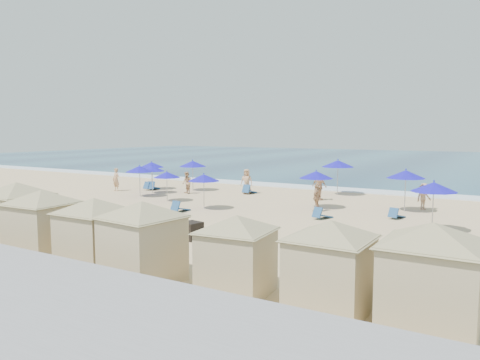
# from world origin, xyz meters

# --- Properties ---
(ground) EXTENTS (160.00, 160.00, 0.00)m
(ground) POSITION_xyz_m (0.00, 0.00, 0.00)
(ground) COLOR #D2B585
(ground) RESTS_ON ground
(ocean) EXTENTS (160.00, 80.00, 0.06)m
(ocean) POSITION_xyz_m (0.00, 55.00, 0.03)
(ocean) COLOR navy
(ocean) RESTS_ON ground
(surf_line) EXTENTS (160.00, 2.50, 0.08)m
(surf_line) POSITION_xyz_m (0.00, 15.50, 0.04)
(surf_line) COLOR white
(surf_line) RESTS_ON ground
(trash_bin) EXTENTS (0.91, 0.91, 0.77)m
(trash_bin) POSITION_xyz_m (2.61, -4.52, 0.39)
(trash_bin) COLOR black
(trash_bin) RESTS_ON ground
(cabana_0) EXTENTS (4.64, 4.64, 2.91)m
(cabana_0) POSITION_xyz_m (-2.69, -9.16, 1.67)
(cabana_0) COLOR tan
(cabana_0) RESTS_ON ground
(cabana_1) EXTENTS (4.44, 4.44, 2.79)m
(cabana_1) POSITION_xyz_m (-0.39, -9.67, 1.60)
(cabana_1) COLOR tan
(cabana_1) RESTS_ON ground
(cabana_2) EXTENTS (4.30, 4.30, 2.70)m
(cabana_2) POSITION_xyz_m (2.45, -9.70, 1.55)
(cabana_2) COLOR tan
(cabana_2) RESTS_ON ground
(cabana_3) EXTENTS (4.44, 4.44, 2.80)m
(cabana_3) POSITION_xyz_m (4.75, -9.83, 1.60)
(cabana_3) COLOR tan
(cabana_3) RESTS_ON ground
(cabana_4) EXTENTS (4.03, 4.03, 2.54)m
(cabana_4) POSITION_xyz_m (7.84, -9.25, 1.46)
(cabana_4) COLOR tan
(cabana_4) RESTS_ON ground
(cabana_5) EXTENTS (4.25, 4.25, 2.67)m
(cabana_5) POSITION_xyz_m (10.63, -9.14, 1.53)
(cabana_5) COLOR tan
(cabana_5) RESTS_ON ground
(cabana_6) EXTENTS (4.61, 4.61, 2.89)m
(cabana_6) POSITION_xyz_m (13.09, -9.17, 1.65)
(cabana_6) COLOR tan
(cabana_6) RESTS_ON ground
(umbrella_0) EXTENTS (2.01, 2.01, 2.28)m
(umbrella_0) POSITION_xyz_m (-10.93, 7.96, 1.98)
(umbrella_0) COLOR #A5A8AD
(umbrella_0) RESTS_ON ground
(umbrella_1) EXTENTS (2.02, 2.02, 2.30)m
(umbrella_1) POSITION_xyz_m (-8.74, 4.27, 1.99)
(umbrella_1) COLOR #A5A8AD
(umbrella_1) RESTS_ON ground
(umbrella_2) EXTENTS (1.90, 1.90, 2.16)m
(umbrella_2) POSITION_xyz_m (-9.21, 6.12, 1.88)
(umbrella_2) COLOR #A5A8AD
(umbrella_2) RESTS_ON ground
(umbrella_3) EXTENTS (2.16, 2.16, 2.46)m
(umbrella_3) POSITION_xyz_m (-7.56, 8.99, 2.13)
(umbrella_3) COLOR #A5A8AD
(umbrella_3) RESTS_ON ground
(umbrella_4) EXTENTS (1.81, 1.81, 2.06)m
(umbrella_4) POSITION_xyz_m (-5.61, 3.55, 1.79)
(umbrella_4) COLOR #A5A8AD
(umbrella_4) RESTS_ON ground
(umbrella_5) EXTENTS (1.93, 1.93, 2.19)m
(umbrella_5) POSITION_xyz_m (-1.64, 2.28, 1.90)
(umbrella_5) COLOR #A5A8AD
(umbrella_5) RESTS_ON ground
(umbrella_6) EXTENTS (2.08, 2.08, 2.37)m
(umbrella_6) POSITION_xyz_m (4.01, 6.09, 2.05)
(umbrella_6) COLOR #A5A8AD
(umbrella_6) RESTS_ON ground
(umbrella_7) EXTENTS (2.35, 2.35, 2.67)m
(umbrella_7) POSITION_xyz_m (3.10, 12.47, 2.32)
(umbrella_7) COLOR #A5A8AD
(umbrella_7) RESTS_ON ground
(umbrella_8) EXTENTS (2.22, 2.22, 2.53)m
(umbrella_8) POSITION_xyz_m (8.90, 7.74, 2.19)
(umbrella_8) COLOR #A5A8AD
(umbrella_8) RESTS_ON ground
(umbrella_9) EXTENTS (2.13, 2.13, 2.42)m
(umbrella_9) POSITION_xyz_m (11.23, 2.73, 2.10)
(umbrella_9) COLOR #A5A8AD
(umbrella_9) RESTS_ON ground
(beach_chair_0) EXTENTS (0.68, 1.30, 0.69)m
(beach_chair_0) POSITION_xyz_m (-10.77, 7.51, 0.24)
(beach_chair_0) COLOR navy
(beach_chair_0) RESTS_ON ground
(beach_chair_1) EXTENTS (0.96, 1.44, 0.73)m
(beach_chair_1) POSITION_xyz_m (-10.52, 7.60, 0.25)
(beach_chair_1) COLOR navy
(beach_chair_1) RESTS_ON ground
(beach_chair_2) EXTENTS (0.64, 1.34, 0.72)m
(beach_chair_2) POSITION_xyz_m (-2.80, 9.61, 0.25)
(beach_chair_2) COLOR navy
(beach_chair_2) RESTS_ON ground
(beach_chair_3) EXTENTS (0.59, 1.26, 0.69)m
(beach_chair_3) POSITION_xyz_m (-2.28, 0.70, 0.24)
(beach_chair_3) COLOR navy
(beach_chair_3) RESTS_ON ground
(beach_chair_4) EXTENTS (0.88, 1.32, 0.67)m
(beach_chair_4) POSITION_xyz_m (5.61, 2.96, 0.23)
(beach_chair_4) COLOR navy
(beach_chair_4) RESTS_ON ground
(beach_chair_5) EXTENTS (0.76, 1.23, 0.63)m
(beach_chair_5) POSITION_xyz_m (9.02, 5.11, 0.22)
(beach_chair_5) COLOR navy
(beach_chair_5) RESTS_ON ground
(beachgoer_0) EXTENTS (0.70, 0.50, 1.81)m
(beachgoer_0) POSITION_xyz_m (-12.57, 5.64, 0.90)
(beachgoer_0) COLOR tan
(beachgoer_0) RESTS_ON ground
(beachgoer_1) EXTENTS (1.00, 0.92, 1.66)m
(beachgoer_1) POSITION_xyz_m (-6.79, 7.23, 0.83)
(beachgoer_1) COLOR tan
(beachgoer_1) RESTS_ON ground
(beachgoer_2) EXTENTS (0.41, 0.96, 1.63)m
(beachgoer_2) POSITION_xyz_m (4.49, 5.04, 0.81)
(beachgoer_2) COLOR tan
(beachgoer_2) RESTS_ON ground
(beachgoer_3) EXTENTS (1.06, 1.18, 1.59)m
(beachgoer_3) POSITION_xyz_m (9.74, 8.99, 0.80)
(beachgoer_3) COLOR tan
(beachgoer_3) RESTS_ON ground
(beachgoer_4) EXTENTS (1.03, 0.80, 1.87)m
(beachgoer_4) POSITION_xyz_m (-2.97, 9.58, 0.94)
(beachgoer_4) COLOR tan
(beachgoer_4) RESTS_ON ground
(beachgoer_5) EXTENTS (1.18, 0.69, 1.89)m
(beachgoer_5) POSITION_xyz_m (2.95, 9.30, 0.95)
(beachgoer_5) COLOR tan
(beachgoer_5) RESTS_ON ground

